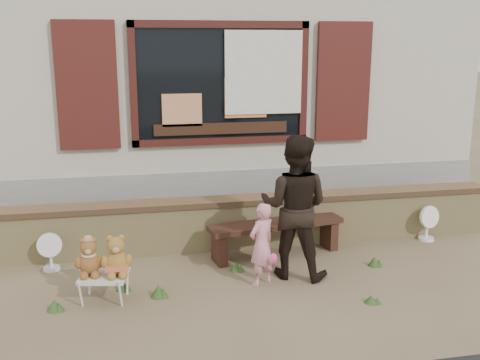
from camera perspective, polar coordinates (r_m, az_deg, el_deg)
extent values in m
plane|color=brown|center=(6.52, 1.06, -9.82)|extent=(80.00, 80.00, 0.00)
cube|color=#A9A188|center=(10.41, -4.36, 12.63)|extent=(8.00, 5.00, 3.20)
cube|color=gray|center=(10.64, -4.16, 1.81)|extent=(8.04, 5.04, 0.80)
cube|color=black|center=(7.93, -1.99, 9.75)|extent=(2.30, 0.04, 1.50)
cube|color=#391410|center=(7.89, -2.02, 15.54)|extent=(2.50, 0.08, 0.10)
cube|color=#391410|center=(8.00, -1.92, 4.01)|extent=(2.50, 0.08, 0.10)
cube|color=#391410|center=(7.80, -10.81, 9.44)|extent=(0.10, 0.08, 1.70)
cube|color=#391410|center=(8.19, 6.47, 9.80)|extent=(0.10, 0.08, 1.70)
cube|color=#39150F|center=(7.81, -15.27, 9.21)|extent=(0.80, 0.07, 1.70)
cube|color=#39150F|center=(8.38, 10.45, 9.75)|extent=(0.80, 0.07, 1.70)
cube|color=beige|center=(7.97, 2.42, 10.84)|extent=(1.10, 0.02, 1.15)
cube|color=black|center=(7.97, -1.92, 5.28)|extent=(1.90, 0.06, 0.16)
cube|color=tan|center=(7.86, -5.92, 7.08)|extent=(0.55, 0.06, 0.45)
cube|color=#E08447|center=(7.98, 0.56, 8.34)|extent=(0.60, 0.06, 0.55)
cube|color=tan|center=(7.33, -0.62, -4.58)|extent=(7.00, 0.30, 0.60)
cube|color=brown|center=(7.23, -0.63, -2.10)|extent=(7.10, 0.36, 0.07)
cube|color=black|center=(7.03, 3.69, -4.49)|extent=(1.76, 0.65, 0.06)
cube|color=black|center=(6.84, -2.12, -7.00)|extent=(0.16, 0.34, 0.37)
cube|color=black|center=(7.43, 8.97, -5.44)|extent=(0.16, 0.34, 0.37)
cube|color=beige|center=(6.03, -13.65, -9.43)|extent=(0.54, 0.50, 0.04)
cylinder|color=silver|center=(5.98, -15.87, -11.32)|extent=(0.03, 0.03, 0.26)
cylinder|color=silver|center=(5.89, -12.03, -11.50)|extent=(0.03, 0.03, 0.26)
cylinder|color=silver|center=(6.30, -15.00, -9.93)|extent=(0.03, 0.03, 0.26)
cylinder|color=silver|center=(6.21, -11.37, -10.07)|extent=(0.03, 0.03, 0.26)
imported|color=pink|center=(6.17, 2.22, -6.55)|extent=(0.41, 0.37, 0.94)
imported|color=black|center=(6.33, 5.56, -2.73)|extent=(0.99, 0.92, 1.64)
cylinder|color=white|center=(7.07, -18.58, -8.50)|extent=(0.20, 0.20, 0.04)
cylinder|color=white|center=(7.02, -18.66, -7.56)|extent=(0.03, 0.03, 0.25)
cylinder|color=white|center=(6.96, -18.77, -6.19)|extent=(0.29, 0.10, 0.29)
cylinder|color=white|center=(8.07, 18.37, -5.66)|extent=(0.21, 0.21, 0.04)
cylinder|color=white|center=(8.03, 18.44, -4.78)|extent=(0.03, 0.03, 0.26)
cylinder|color=white|center=(7.98, 18.55, -3.51)|extent=(0.31, 0.17, 0.30)
cone|color=#2F4D1E|center=(6.09, -8.27, -11.08)|extent=(0.17, 0.17, 0.13)
cone|color=#2F4D1E|center=(6.30, -11.82, -10.39)|extent=(0.14, 0.14, 0.13)
cone|color=#2F4D1E|center=(6.99, 13.48, -8.02)|extent=(0.15, 0.15, 0.12)
cone|color=#2F4D1E|center=(6.66, -0.41, -8.79)|extent=(0.15, 0.15, 0.11)
cone|color=#2F4D1E|center=(6.04, -18.33, -11.97)|extent=(0.16, 0.16, 0.12)
cone|color=#2F4D1E|center=(6.06, 13.20, -11.69)|extent=(0.15, 0.15, 0.08)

